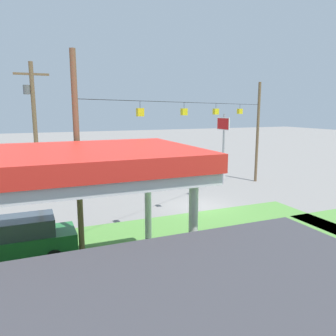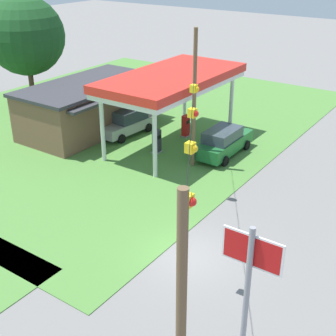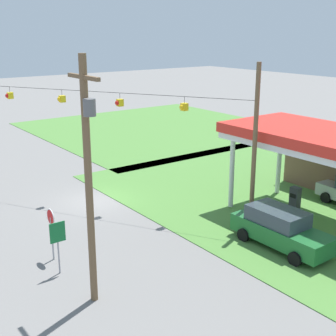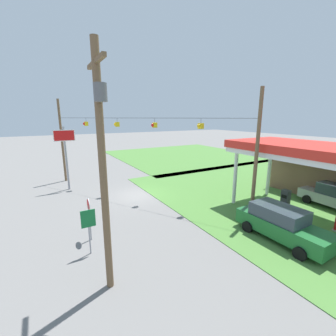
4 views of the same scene
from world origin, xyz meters
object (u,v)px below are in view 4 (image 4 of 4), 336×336
Objects in this scene: stop_sign_overhead at (65,146)px; route_sign at (88,223)px; car_at_pumps_rear at (336,196)px; stop_sign_roadside at (89,210)px; gas_station_canopy at (319,153)px; car_at_pumps_front at (281,223)px; utility_pole_main at (103,161)px; fuel_pump_near at (285,201)px.

stop_sign_overhead is 2.51× the size of route_sign.
car_at_pumps_rear is 17.83m from stop_sign_roadside.
car_at_pumps_front is at bearing -83.41° from gas_station_canopy.
utility_pole_main is at bearing 92.82° from car_at_pumps_rear.
stop_sign_overhead is (-15.20, -17.10, 3.21)m from car_at_pumps_rear.
stop_sign_roadside reaches higher than route_sign.
stop_sign_overhead is at bearing -0.53° from stop_sign_roadside.
utility_pole_main reaches higher than car_at_pumps_front.
car_at_pumps_front is 10.45m from utility_pole_main.
stop_sign_overhead reaches higher than car_at_pumps_front.
car_at_pumps_front is 18.70m from stop_sign_overhead.
gas_station_canopy is 4.63× the size of route_sign.
route_sign is (-1.69, -13.59, 0.92)m from fuel_pump_near.
stop_sign_roadside is (-3.07, -13.29, 1.02)m from fuel_pump_near.
car_at_pumps_front is at bearing 82.76° from utility_pole_main.
utility_pole_main reaches higher than gas_station_canopy.
gas_station_canopy reaches higher than route_sign.
fuel_pump_near is at bearing -103.01° from stop_sign_roadside.
route_sign is at bearing -112.65° from car_at_pumps_front.
fuel_pump_near is 0.32× the size of car_at_pumps_front.
car_at_pumps_front is (2.27, -3.91, 0.19)m from fuel_pump_near.
stop_sign_roadside is at bearing -103.01° from fuel_pump_near.
stop_sign_overhead is (-15.90, -9.29, 3.20)m from car_at_pumps_front.
route_sign is (11.95, -0.39, -2.47)m from stop_sign_overhead.
car_at_pumps_front is 10.49m from route_sign.
car_at_pumps_front is 2.15× the size of route_sign.
route_sign reaches higher than car_at_pumps_front.
gas_station_canopy is 1.85× the size of stop_sign_overhead.
stop_sign_roadside is at bearing 167.90° from route_sign.
stop_sign_roadside is (-4.89, -13.30, -2.82)m from gas_station_canopy.
gas_station_canopy is at bearing -110.18° from stop_sign_roadside.
car_at_pumps_rear is 1.94× the size of stop_sign_roadside.
fuel_pump_near is 13.68m from stop_sign_roadside.
fuel_pump_near is at bearing 94.56° from utility_pole_main.
fuel_pump_near is 0.28× the size of stop_sign_overhead.
car_at_pumps_front is 0.86× the size of stop_sign_overhead.
car_at_pumps_front is 7.84m from car_at_pumps_rear.
route_sign is at bearing -1.89° from stop_sign_overhead.
fuel_pump_near is 14.13m from utility_pole_main.
utility_pole_main is (-0.75, -13.36, 0.65)m from gas_station_canopy.
gas_station_canopy is 14.34m from route_sign.
stop_sign_overhead is at bearing 179.39° from utility_pole_main.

